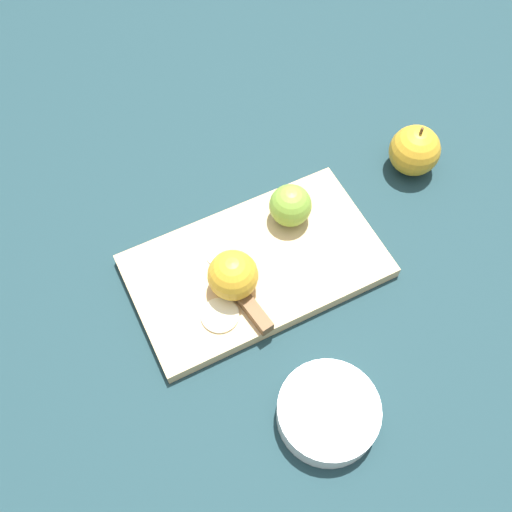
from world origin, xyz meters
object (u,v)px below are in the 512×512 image
at_px(apple_half_left, 290,205).
at_px(bowl, 328,412).
at_px(apple_whole, 415,151).
at_px(apple_half_right, 233,275).
at_px(knife, 251,308).

height_order(apple_half_left, bowl, apple_half_left).
height_order(apple_half_left, apple_whole, apple_whole).
bearing_deg(apple_half_right, apple_half_left, -58.12).
relative_size(apple_half_left, knife, 0.44).
bearing_deg(apple_half_left, knife, 121.54).
xyz_separation_m(knife, bowl, (0.01, 0.18, -0.01)).
bearing_deg(apple_whole, knife, 8.70).
bearing_deg(knife, apple_half_right, -1.18).
height_order(knife, bowl, same).
relative_size(apple_half_left, bowl, 0.48).
bearing_deg(apple_whole, apple_half_right, 1.89).
xyz_separation_m(apple_half_right, bowl, (0.01, 0.23, -0.04)).
relative_size(apple_half_right, bowl, 0.54).
height_order(apple_half_right, apple_whole, apple_whole).
bearing_deg(apple_half_right, knife, -169.27).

